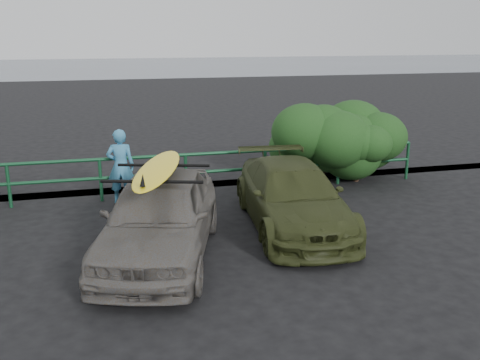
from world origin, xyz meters
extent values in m
plane|color=black|center=(0.00, 0.00, 0.00)|extent=(80.00, 80.00, 0.00)
plane|color=slate|center=(0.00, 60.00, 0.00)|extent=(200.00, 200.00, 0.00)
imported|color=#605B56|center=(0.00, 1.40, 0.75)|extent=(2.93, 4.71, 1.50)
imported|color=#333B1A|center=(2.75, 2.27, 0.64)|extent=(2.19, 4.57, 1.29)
imported|color=teal|center=(-0.53, 4.76, 0.87)|extent=(0.70, 0.52, 1.73)
ellipsoid|color=yellow|center=(0.00, 1.40, 1.59)|extent=(1.39, 2.94, 0.09)
camera|label=1|loc=(-0.81, -7.43, 3.81)|focal=40.00mm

